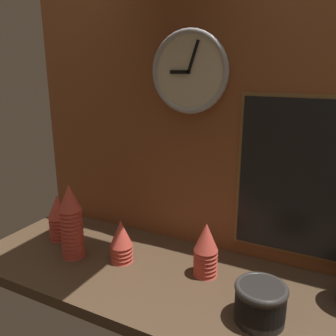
{
  "coord_description": "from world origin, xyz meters",
  "views": [
    {
      "loc": [
        0.43,
        -0.97,
        0.7
      ],
      "look_at": [
        -0.08,
        0.04,
        0.37
      ],
      "focal_mm": 38.0,
      "sensor_mm": 36.0,
      "label": 1
    }
  ],
  "objects": [
    {
      "name": "ground_plane",
      "position": [
        0.0,
        0.0,
        -0.02
      ],
      "size": [
        1.6,
        0.56,
        0.04
      ],
      "primitive_type": "cube",
      "color": "#4C3826"
    },
    {
      "name": "cup_stack_center_right",
      "position": [
        0.05,
        0.06,
        0.1
      ],
      "size": [
        0.08,
        0.08,
        0.19
      ],
      "color": "#DB4C3D",
      "rests_on": "ground_plane"
    },
    {
      "name": "cup_stack_center_left",
      "position": [
        -0.26,
        -0.0,
        0.08
      ],
      "size": [
        0.08,
        0.08,
        0.16
      ],
      "color": "#DB4C3D",
      "rests_on": "ground_plane"
    },
    {
      "name": "cup_stack_far_left",
      "position": [
        -0.59,
        0.03,
        0.1
      ],
      "size": [
        0.08,
        0.08,
        0.19
      ],
      "color": "#DB4C3D",
      "rests_on": "ground_plane"
    },
    {
      "name": "menu_board",
      "position": [
        0.32,
        0.24,
        0.33
      ],
      "size": [
        0.44,
        0.01,
        0.56
      ],
      "color": "olive"
    },
    {
      "name": "bowl_stack_right",
      "position": [
        0.27,
        -0.09,
        0.06
      ],
      "size": [
        0.15,
        0.15,
        0.11
      ],
      "color": "black",
      "rests_on": "ground_plane"
    },
    {
      "name": "wall_clock",
      "position": [
        -0.1,
        0.23,
        0.68
      ],
      "size": [
        0.3,
        0.03,
        0.3
      ],
      "color": "beige"
    },
    {
      "name": "wall_tiled_back",
      "position": [
        0.0,
        0.27,
        0.53
      ],
      "size": [
        1.6,
        0.03,
        1.05
      ],
      "color": "brown",
      "rests_on": "ground_plane"
    },
    {
      "name": "cup_stack_left",
      "position": [
        -0.44,
        -0.05,
        0.14
      ],
      "size": [
        0.08,
        0.08,
        0.29
      ],
      "color": "#DB4C3D",
      "rests_on": "ground_plane"
    }
  ]
}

